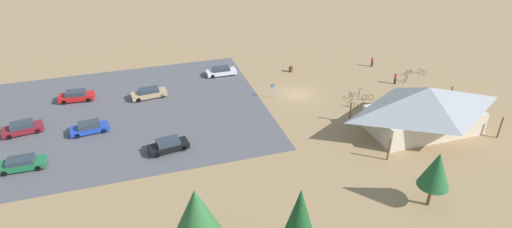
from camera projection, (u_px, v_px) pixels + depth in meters
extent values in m
plane|color=#9E7F56|center=(297.00, 94.00, 60.38)|extent=(160.00, 160.00, 0.00)
cube|color=#56565B|center=(117.00, 114.00, 55.16)|extent=(38.21, 29.40, 0.05)
cube|color=beige|center=(423.00, 120.00, 51.17)|extent=(12.95, 6.50, 2.80)
pyramid|color=#93999E|center=(428.00, 99.00, 49.77)|extent=(15.35, 8.90, 2.92)
cylinder|color=brown|center=(450.00, 96.00, 56.69)|extent=(0.20, 0.20, 2.80)
cylinder|color=brown|center=(350.00, 112.00, 52.75)|extent=(0.20, 0.20, 2.80)
cylinder|color=brown|center=(500.00, 127.00, 49.58)|extent=(0.20, 0.20, 2.80)
cylinder|color=brown|center=(389.00, 149.00, 45.64)|extent=(0.20, 0.20, 2.80)
cylinder|color=brown|center=(291.00, 69.00, 67.07)|extent=(0.60, 0.60, 0.90)
cylinder|color=#99999E|center=(272.00, 91.00, 58.76)|extent=(0.08, 0.08, 2.20)
cube|color=#1959B2|center=(273.00, 86.00, 58.37)|extent=(0.56, 0.04, 0.40)
cone|color=#2D6633|center=(196.00, 213.00, 32.03)|extent=(3.88, 3.88, 4.51)
cone|color=#194C23|center=(299.00, 220.00, 30.89)|extent=(3.12, 3.12, 5.71)
cylinder|color=brown|center=(430.00, 195.00, 39.41)|extent=(0.31, 0.31, 2.28)
cone|color=#235B2D|center=(436.00, 170.00, 37.99)|extent=(2.87, 2.87, 3.57)
torus|color=black|center=(407.00, 78.00, 64.20)|extent=(0.61, 0.47, 0.73)
torus|color=black|center=(404.00, 81.00, 63.51)|extent=(0.61, 0.47, 0.73)
cylinder|color=silver|center=(406.00, 79.00, 63.79)|extent=(0.74, 0.56, 0.04)
cylinder|color=silver|center=(406.00, 78.00, 63.87)|extent=(0.04, 0.04, 0.44)
cube|color=black|center=(406.00, 76.00, 63.76)|extent=(0.21, 0.18, 0.05)
cylinder|color=silver|center=(405.00, 79.00, 63.47)|extent=(0.04, 0.04, 0.44)
cylinder|color=black|center=(405.00, 78.00, 63.36)|extent=(0.31, 0.41, 0.03)
torus|color=black|center=(359.00, 94.00, 59.54)|extent=(0.42, 0.60, 0.69)
torus|color=black|center=(360.00, 91.00, 60.37)|extent=(0.42, 0.60, 0.69)
cylinder|color=#2347B7|center=(359.00, 92.00, 59.90)|extent=(0.54, 0.78, 0.04)
cylinder|color=#2347B7|center=(359.00, 92.00, 59.72)|extent=(0.04, 0.04, 0.36)
cube|color=black|center=(360.00, 91.00, 59.63)|extent=(0.18, 0.21, 0.05)
cylinder|color=#2347B7|center=(360.00, 90.00, 60.18)|extent=(0.04, 0.04, 0.44)
cylinder|color=black|center=(360.00, 89.00, 60.07)|extent=(0.42, 0.30, 0.03)
torus|color=black|center=(356.00, 106.00, 56.46)|extent=(0.45, 0.55, 0.67)
torus|color=black|center=(349.00, 104.00, 56.96)|extent=(0.45, 0.55, 0.67)
cylinder|color=yellow|center=(352.00, 104.00, 56.66)|extent=(0.62, 0.76, 0.04)
cylinder|color=yellow|center=(354.00, 104.00, 56.52)|extent=(0.04, 0.04, 0.42)
cube|color=black|center=(354.00, 103.00, 56.42)|extent=(0.19, 0.21, 0.05)
cylinder|color=yellow|center=(350.00, 103.00, 56.80)|extent=(0.04, 0.04, 0.44)
cylinder|color=black|center=(350.00, 101.00, 56.70)|extent=(0.40, 0.33, 0.03)
torus|color=black|center=(424.00, 73.00, 65.95)|extent=(0.22, 0.69, 0.71)
torus|color=black|center=(419.00, 71.00, 66.66)|extent=(0.22, 0.69, 0.71)
cylinder|color=#1E7F38|center=(422.00, 71.00, 66.25)|extent=(0.27, 0.86, 0.04)
cylinder|color=#1E7F38|center=(423.00, 71.00, 66.07)|extent=(0.04, 0.04, 0.45)
cube|color=black|center=(423.00, 70.00, 65.96)|extent=(0.13, 0.21, 0.05)
cylinder|color=#1E7F38|center=(420.00, 70.00, 66.47)|extent=(0.04, 0.04, 0.49)
cylinder|color=black|center=(420.00, 68.00, 66.35)|extent=(0.47, 0.16, 0.03)
torus|color=black|center=(364.00, 98.00, 58.49)|extent=(0.76, 0.16, 0.76)
torus|color=black|center=(371.00, 97.00, 58.62)|extent=(0.76, 0.16, 0.76)
cylinder|color=orange|center=(368.00, 97.00, 58.49)|extent=(0.89, 0.17, 0.04)
cylinder|color=orange|center=(366.00, 96.00, 58.43)|extent=(0.04, 0.04, 0.42)
cube|color=black|center=(367.00, 95.00, 58.33)|extent=(0.21, 0.11, 0.05)
cylinder|color=orange|center=(370.00, 96.00, 58.49)|extent=(0.04, 0.04, 0.46)
cylinder|color=black|center=(371.00, 94.00, 58.38)|extent=(0.11, 0.48, 0.03)
torus|color=black|center=(352.00, 98.00, 58.43)|extent=(0.22, 0.75, 0.76)
torus|color=black|center=(350.00, 95.00, 59.33)|extent=(0.22, 0.75, 0.76)
cylinder|color=#B7B7BC|center=(351.00, 96.00, 58.82)|extent=(0.26, 0.94, 0.04)
cylinder|color=#B7B7BC|center=(351.00, 95.00, 58.61)|extent=(0.04, 0.04, 0.46)
cube|color=black|center=(352.00, 94.00, 58.50)|extent=(0.12, 0.21, 0.05)
cylinder|color=#B7B7BC|center=(350.00, 94.00, 59.14)|extent=(0.04, 0.04, 0.44)
cylinder|color=black|center=(350.00, 92.00, 59.03)|extent=(0.47, 0.14, 0.03)
torus|color=black|center=(411.00, 72.00, 66.37)|extent=(0.68, 0.16, 0.68)
torus|color=black|center=(406.00, 73.00, 65.96)|extent=(0.68, 0.16, 0.68)
cylinder|color=black|center=(409.00, 72.00, 66.11)|extent=(0.92, 0.20, 0.04)
cylinder|color=black|center=(410.00, 71.00, 66.14)|extent=(0.04, 0.04, 0.38)
cube|color=black|center=(410.00, 70.00, 66.05)|extent=(0.21, 0.11, 0.05)
cylinder|color=black|center=(407.00, 72.00, 65.88)|extent=(0.04, 0.04, 0.49)
cylinder|color=black|center=(407.00, 70.00, 65.76)|extent=(0.12, 0.48, 0.03)
cube|color=#1E42B2|center=(90.00, 129.00, 50.94)|extent=(4.55, 2.20, 0.59)
cube|color=#2D3842|center=(89.00, 124.00, 50.65)|extent=(2.60, 1.79, 0.58)
cylinder|color=black|center=(77.00, 136.00, 49.90)|extent=(0.66, 0.28, 0.64)
cylinder|color=black|center=(77.00, 130.00, 51.14)|extent=(0.66, 0.28, 0.64)
cylinder|color=black|center=(104.00, 131.00, 50.93)|extent=(0.66, 0.28, 0.64)
cylinder|color=black|center=(102.00, 125.00, 52.17)|extent=(0.66, 0.28, 0.64)
cube|color=#1E6B3D|center=(22.00, 165.00, 44.53)|extent=(4.73, 1.89, 0.65)
cube|color=#2D3842|center=(21.00, 160.00, 44.26)|extent=(2.66, 1.64, 0.46)
cylinder|color=black|center=(4.00, 173.00, 43.57)|extent=(0.64, 0.23, 0.64)
cylinder|color=black|center=(7.00, 165.00, 44.91)|extent=(0.64, 0.23, 0.64)
cylinder|color=black|center=(38.00, 168.00, 44.37)|extent=(0.64, 0.23, 0.64)
cylinder|color=black|center=(40.00, 159.00, 45.71)|extent=(0.64, 0.23, 0.64)
cube|color=white|center=(221.00, 72.00, 65.78)|extent=(4.59, 1.75, 0.60)
cube|color=#2D3842|center=(221.00, 69.00, 65.51)|extent=(2.57, 1.54, 0.48)
cylinder|color=black|center=(213.00, 76.00, 64.83)|extent=(0.64, 0.22, 0.64)
cylinder|color=black|center=(210.00, 73.00, 66.10)|extent=(0.64, 0.22, 0.64)
cylinder|color=black|center=(232.00, 74.00, 65.65)|extent=(0.64, 0.22, 0.64)
cylinder|color=black|center=(230.00, 70.00, 66.92)|extent=(0.64, 0.22, 0.64)
cube|color=tan|center=(149.00, 94.00, 59.02)|extent=(4.96, 2.26, 0.66)
cube|color=#2D3842|center=(149.00, 90.00, 58.74)|extent=(2.83, 1.83, 0.48)
cylinder|color=black|center=(138.00, 100.00, 57.95)|extent=(0.66, 0.28, 0.64)
cylinder|color=black|center=(136.00, 95.00, 59.19)|extent=(0.66, 0.28, 0.64)
cylinder|color=black|center=(162.00, 96.00, 59.07)|extent=(0.66, 0.28, 0.64)
cylinder|color=black|center=(160.00, 91.00, 60.32)|extent=(0.66, 0.28, 0.64)
cube|color=red|center=(77.00, 97.00, 58.22)|extent=(4.71, 2.17, 0.69)
cube|color=#2D3842|center=(76.00, 93.00, 57.91)|extent=(2.68, 1.79, 0.55)
cylinder|color=black|center=(64.00, 102.00, 57.35)|extent=(0.66, 0.27, 0.64)
cylinder|color=black|center=(66.00, 97.00, 58.71)|extent=(0.66, 0.27, 0.64)
cylinder|color=black|center=(88.00, 100.00, 57.97)|extent=(0.66, 0.27, 0.64)
cylinder|color=black|center=(89.00, 95.00, 59.32)|extent=(0.66, 0.27, 0.64)
cube|color=black|center=(169.00, 146.00, 47.55)|extent=(4.69, 2.43, 0.63)
cube|color=#2D3842|center=(168.00, 142.00, 47.25)|extent=(2.71, 1.92, 0.59)
cylinder|color=black|center=(157.00, 155.00, 46.46)|extent=(0.67, 0.31, 0.64)
cylinder|color=black|center=(154.00, 148.00, 47.67)|extent=(0.67, 0.31, 0.64)
cylinder|color=black|center=(184.00, 148.00, 47.63)|extent=(0.67, 0.31, 0.64)
cylinder|color=black|center=(180.00, 141.00, 48.84)|extent=(0.67, 0.31, 0.64)
cube|color=maroon|center=(23.00, 129.00, 50.80)|extent=(4.69, 2.53, 0.66)
cube|color=#2D3842|center=(21.00, 125.00, 50.51)|extent=(2.72, 2.01, 0.55)
cylinder|color=black|center=(9.00, 137.00, 49.68)|extent=(0.67, 0.31, 0.64)
cylinder|color=black|center=(9.00, 130.00, 50.99)|extent=(0.67, 0.31, 0.64)
cylinder|color=black|center=(37.00, 131.00, 50.85)|extent=(0.67, 0.31, 0.64)
cylinder|color=black|center=(37.00, 125.00, 52.15)|extent=(0.67, 0.31, 0.64)
cube|color=#2D3347|center=(372.00, 64.00, 68.97)|extent=(0.38, 0.33, 0.92)
cylinder|color=red|center=(372.00, 60.00, 68.61)|extent=(0.36, 0.36, 0.56)
sphere|color=tan|center=(373.00, 57.00, 68.41)|extent=(0.24, 0.24, 0.24)
cube|color=#2D3347|center=(395.00, 81.00, 63.14)|extent=(0.40, 0.39, 0.93)
cylinder|color=red|center=(396.00, 76.00, 62.76)|extent=(0.36, 0.36, 0.64)
sphere|color=tan|center=(396.00, 73.00, 62.54)|extent=(0.24, 0.24, 0.24)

